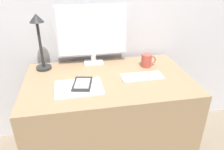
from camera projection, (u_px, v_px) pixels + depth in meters
The scene contains 8 objects.
wall_back at pixel (99, 2), 1.72m from camera, with size 3.60×0.05×2.40m.
desk at pixel (109, 120), 1.71m from camera, with size 1.17×0.71×0.75m.
monitor at pixel (92, 33), 1.67m from camera, with size 0.55×0.11×0.46m.
keyboard at pixel (142, 76), 1.55m from camera, with size 0.30×0.12×0.01m.
laptop at pixel (79, 88), 1.41m from camera, with size 0.31×0.23×0.02m.
ereader at pixel (82, 84), 1.43m from camera, with size 0.15×0.21×0.01m.
desk_lamp at pixel (39, 35), 1.56m from camera, with size 0.11×0.11×0.42m.
coffee_mug at pixel (147, 60), 1.70m from camera, with size 0.12×0.08×0.10m.
Camera 1 is at (-0.22, -1.21, 1.46)m, focal length 35.00 mm.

